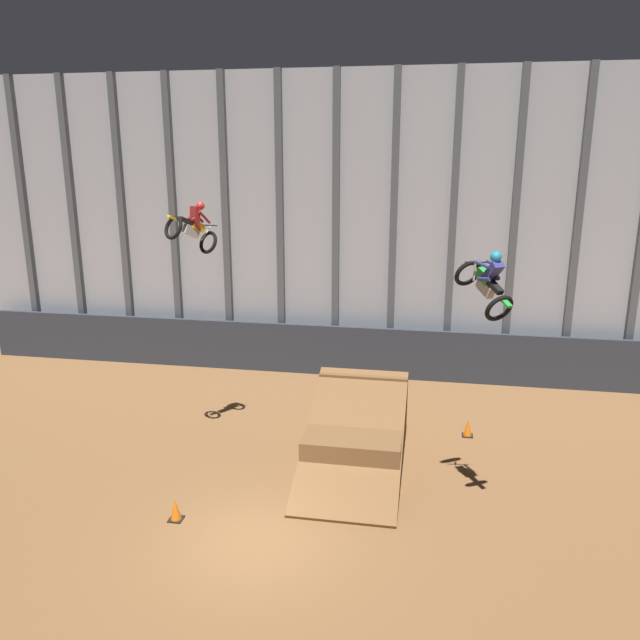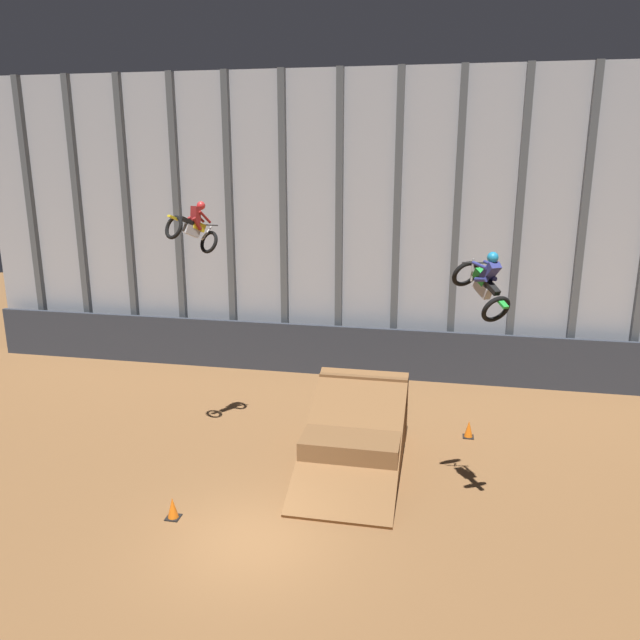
{
  "view_description": "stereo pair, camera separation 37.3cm",
  "coord_description": "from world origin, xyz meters",
  "px_view_note": "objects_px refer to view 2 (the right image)",
  "views": [
    {
      "loc": [
        3.85,
        -12.73,
        9.11
      ],
      "look_at": [
        0.56,
        5.72,
        4.09
      ],
      "focal_mm": 35.0,
      "sensor_mm": 36.0,
      "label": 1
    },
    {
      "loc": [
        4.21,
        -12.66,
        9.11
      ],
      "look_at": [
        0.56,
        5.72,
        4.09
      ],
      "focal_mm": 35.0,
      "sensor_mm": 36.0,
      "label": 2
    }
  ],
  "objects_px": {
    "traffic_cone_arena_edge": "(173,508)",
    "traffic_cone_near_ramp": "(469,429)",
    "rider_bike_left_air": "(194,228)",
    "rider_bike_right_air": "(484,284)",
    "dirt_ramp": "(357,434)"
  },
  "relations": [
    {
      "from": "traffic_cone_arena_edge",
      "to": "traffic_cone_near_ramp",
      "type": "bearing_deg",
      "value": 39.8
    },
    {
      "from": "rider_bike_left_air",
      "to": "traffic_cone_near_ramp",
      "type": "xyz_separation_m",
      "value": [
        8.56,
        1.76,
        -6.66
      ]
    },
    {
      "from": "rider_bike_right_air",
      "to": "traffic_cone_arena_edge",
      "type": "bearing_deg",
      "value": 159.3
    },
    {
      "from": "dirt_ramp",
      "to": "traffic_cone_arena_edge",
      "type": "distance_m",
      "value": 5.98
    },
    {
      "from": "traffic_cone_arena_edge",
      "to": "rider_bike_right_air",
      "type": "bearing_deg",
      "value": 12.07
    },
    {
      "from": "rider_bike_left_air",
      "to": "traffic_cone_near_ramp",
      "type": "bearing_deg",
      "value": 41.33
    },
    {
      "from": "dirt_ramp",
      "to": "rider_bike_right_air",
      "type": "xyz_separation_m",
      "value": [
        3.3,
        -2.66,
        5.38
      ]
    },
    {
      "from": "rider_bike_left_air",
      "to": "rider_bike_right_air",
      "type": "relative_size",
      "value": 1.01
    },
    {
      "from": "dirt_ramp",
      "to": "traffic_cone_near_ramp",
      "type": "relative_size",
      "value": 9.6
    },
    {
      "from": "dirt_ramp",
      "to": "traffic_cone_near_ramp",
      "type": "bearing_deg",
      "value": 31.19
    },
    {
      "from": "rider_bike_left_air",
      "to": "rider_bike_right_air",
      "type": "distance_m",
      "value": 8.96
    },
    {
      "from": "traffic_cone_near_ramp",
      "to": "rider_bike_right_air",
      "type": "bearing_deg",
      "value": -91.9
    },
    {
      "from": "traffic_cone_near_ramp",
      "to": "dirt_ramp",
      "type": "bearing_deg",
      "value": -148.81
    },
    {
      "from": "rider_bike_left_air",
      "to": "dirt_ramp",
      "type": "bearing_deg",
      "value": 26.04
    },
    {
      "from": "rider_bike_right_air",
      "to": "traffic_cone_near_ramp",
      "type": "bearing_deg",
      "value": 55.34
    }
  ]
}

